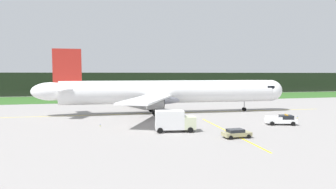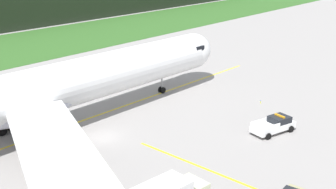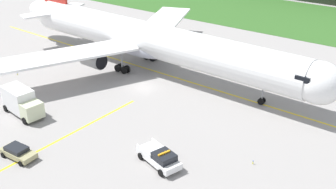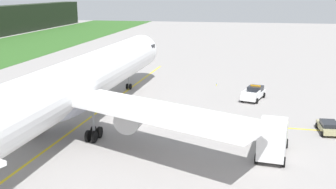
{
  "view_description": "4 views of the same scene",
  "coord_description": "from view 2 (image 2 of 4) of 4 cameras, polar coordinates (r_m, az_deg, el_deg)",
  "views": [
    {
      "loc": [
        -18.42,
        -59.54,
        9.35
      ],
      "look_at": [
        -3.17,
        5.94,
        4.42
      ],
      "focal_mm": 30.35,
      "sensor_mm": 36.0,
      "label": 1
    },
    {
      "loc": [
        -28.63,
        -33.43,
        19.68
      ],
      "look_at": [
        4.99,
        -5.47,
        4.95
      ],
      "focal_mm": 45.56,
      "sensor_mm": 36.0,
      "label": 2
    },
    {
      "loc": [
        35.35,
        -42.31,
        25.45
      ],
      "look_at": [
        7.37,
        -4.02,
        2.44
      ],
      "focal_mm": 44.1,
      "sensor_mm": 36.0,
      "label": 3
    },
    {
      "loc": [
        -45.15,
        -12.91,
        15.14
      ],
      "look_at": [
        2.62,
        -3.77,
        2.94
      ],
      "focal_mm": 44.67,
      "sensor_mm": 36.0,
      "label": 4
    }
  ],
  "objects": [
    {
      "name": "ground",
      "position": [
        48.21,
        -8.87,
        -5.72
      ],
      "size": [
        320.0,
        320.0,
        0.0
      ],
      "primitive_type": "plane",
      "color": "gray"
    },
    {
      "name": "taxiway_centerline_main",
      "position": [
        50.93,
        -15.43,
        -4.82
      ],
      "size": [
        79.96,
        2.9,
        0.01
      ],
      "primitive_type": "cube",
      "rotation": [
        0.0,
        0.0,
        -0.03
      ],
      "color": "yellow",
      "rests_on": "ground"
    },
    {
      "name": "taxiway_centerline_spur",
      "position": [
        39.27,
        10.27,
        -11.79
      ],
      "size": [
        1.14,
        26.0,
        0.01
      ],
      "primitive_type": "cube",
      "rotation": [
        0.0,
        0.0,
        -1.6
      ],
      "color": "yellow",
      "rests_on": "ground"
    },
    {
      "name": "airliner",
      "position": [
        48.95,
        -16.48,
        0.33
      ],
      "size": [
        60.0,
        42.88,
        14.83
      ],
      "color": "white",
      "rests_on": "ground"
    },
    {
      "name": "ops_pickup_truck",
      "position": [
        50.16,
        14.06,
        -3.96
      ],
      "size": [
        5.77,
        3.54,
        1.94
      ],
      "color": "white",
      "rests_on": "ground"
    },
    {
      "name": "taxiway_edge_light_east",
      "position": [
        59.36,
        12.28,
        -0.95
      ],
      "size": [
        0.12,
        0.12,
        0.43
      ],
      "color": "yellow",
      "rests_on": "ground"
    }
  ]
}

